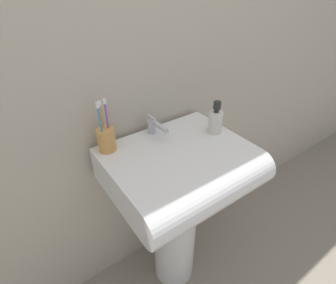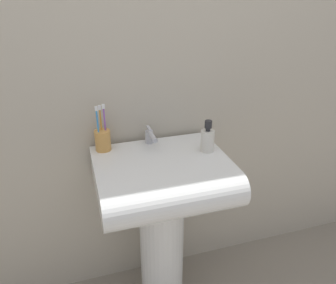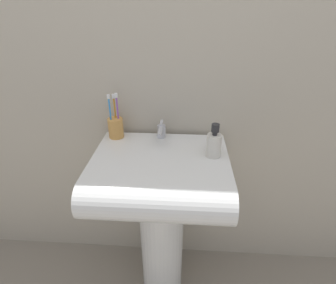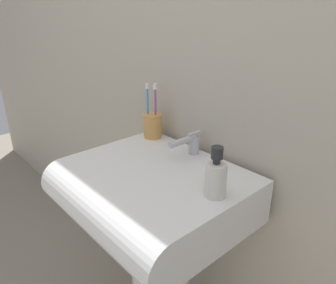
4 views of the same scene
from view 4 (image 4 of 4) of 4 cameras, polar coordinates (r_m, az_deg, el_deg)
wall_back at (r=1.11m, az=8.55°, el=15.94°), size 5.00×0.05×2.40m
sink_basin at (r=1.05m, az=-3.72°, el=-9.18°), size 0.57×0.48×0.15m
faucet at (r=1.12m, az=3.82°, el=-0.22°), size 0.04×0.14×0.08m
toothbrush_cup at (r=1.28m, az=-2.69°, el=3.05°), size 0.07×0.07×0.21m
soap_bottle at (r=0.89m, az=8.29°, el=-6.10°), size 0.06×0.06×0.15m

